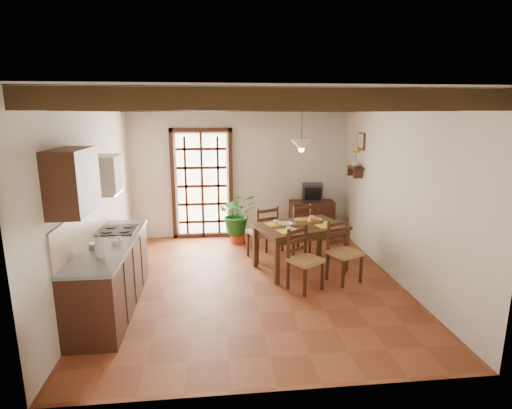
{
  "coord_description": "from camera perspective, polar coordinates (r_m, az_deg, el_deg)",
  "views": [
    {
      "loc": [
        -0.55,
        -5.74,
        2.57
      ],
      "look_at": [
        0.1,
        0.4,
        1.15
      ],
      "focal_mm": 28.0,
      "sensor_mm": 36.0,
      "label": 1
    }
  ],
  "objects": [
    {
      "name": "ground_plane",
      "position": [
        6.31,
        -0.53,
        -11.07
      ],
      "size": [
        5.0,
        5.0,
        0.0
      ],
      "primitive_type": "plane",
      "color": "brown"
    },
    {
      "name": "room_shell",
      "position": [
        5.82,
        -0.57,
        5.5
      ],
      "size": [
        4.52,
        5.02,
        2.81
      ],
      "color": "silver",
      "rests_on": "ground_plane"
    },
    {
      "name": "ceiling_beams",
      "position": [
        5.77,
        -0.59,
        14.14
      ],
      "size": [
        4.5,
        4.34,
        0.2
      ],
      "color": "black",
      "rests_on": "room_shell"
    },
    {
      "name": "french_door",
      "position": [
        8.31,
        -7.7,
        3.18
      ],
      "size": [
        1.26,
        0.11,
        2.32
      ],
      "color": "white",
      "rests_on": "ground_plane"
    },
    {
      "name": "kitchen_counter",
      "position": [
        5.73,
        -20.06,
        -9.36
      ],
      "size": [
        0.64,
        2.25,
        1.38
      ],
      "color": "#331A10",
      "rests_on": "ground_plane"
    },
    {
      "name": "upper_cabinet",
      "position": [
        4.75,
        -24.72,
        3.03
      ],
      "size": [
        0.35,
        0.8,
        0.7
      ],
      "primitive_type": "cube",
      "color": "#331A10",
      "rests_on": "room_shell"
    },
    {
      "name": "range_hood",
      "position": [
        5.94,
        -20.65,
        4.03
      ],
      "size": [
        0.38,
        0.6,
        0.54
      ],
      "color": "white",
      "rests_on": "room_shell"
    },
    {
      "name": "counter_items",
      "position": [
        5.65,
        -20.22,
        -4.44
      ],
      "size": [
        0.5,
        1.43,
        0.25
      ],
      "color": "black",
      "rests_on": "kitchen_counter"
    },
    {
      "name": "dining_table",
      "position": [
        6.66,
        6.39,
        -3.72
      ],
      "size": [
        1.63,
        1.31,
        0.77
      ],
      "rotation": [
        0.0,
        0.0,
        0.33
      ],
      "color": "#3C2513",
      "rests_on": "ground_plane"
    },
    {
      "name": "chair_near_left",
      "position": [
        6.03,
        6.93,
        -9.37
      ],
      "size": [
        0.58,
        0.58,
        0.93
      ],
      "rotation": [
        0.0,
        0.0,
        0.59
      ],
      "color": "#A87C47",
      "rests_on": "ground_plane"
    },
    {
      "name": "chair_near_right",
      "position": [
        6.41,
        12.39,
        -8.15
      ],
      "size": [
        0.57,
        0.56,
        0.95
      ],
      "rotation": [
        0.0,
        0.0,
        0.44
      ],
      "color": "#A87C47",
      "rests_on": "ground_plane"
    },
    {
      "name": "chair_far_left",
      "position": [
        7.21,
        0.94,
        -5.33
      ],
      "size": [
        0.58,
        0.57,
        0.98
      ],
      "rotation": [
        0.0,
        0.0,
        3.53
      ],
      "color": "#A87C47",
      "rests_on": "ground_plane"
    },
    {
      "name": "chair_far_right",
      "position": [
        7.53,
        5.8,
        -4.66
      ],
      "size": [
        0.58,
        0.57,
        0.95
      ],
      "rotation": [
        0.0,
        0.0,
        3.59
      ],
      "color": "#A87C47",
      "rests_on": "ground_plane"
    },
    {
      "name": "table_setting",
      "position": [
        6.62,
        6.42,
        -2.55
      ],
      "size": [
        1.03,
        0.69,
        0.1
      ],
      "rotation": [
        0.0,
        0.0,
        0.33
      ],
      "color": "yellow",
      "rests_on": "dining_table"
    },
    {
      "name": "table_bowl",
      "position": [
        6.54,
        4.29,
        -2.83
      ],
      "size": [
        0.26,
        0.26,
        0.05
      ],
      "primitive_type": "imported",
      "rotation": [
        0.0,
        0.0,
        0.21
      ],
      "color": "white",
      "rests_on": "dining_table"
    },
    {
      "name": "sideboard",
      "position": [
        8.5,
        7.92,
        -2.06
      ],
      "size": [
        0.92,
        0.43,
        0.77
      ],
      "primitive_type": "cube",
      "rotation": [
        0.0,
        0.0,
        -0.02
      ],
      "color": "#331A10",
      "rests_on": "ground_plane"
    },
    {
      "name": "crt_tv",
      "position": [
        8.37,
        8.05,
        1.74
      ],
      "size": [
        0.47,
        0.45,
        0.35
      ],
      "rotation": [
        0.0,
        0.0,
        -0.19
      ],
      "color": "black",
      "rests_on": "sideboard"
    },
    {
      "name": "fuse_box",
      "position": [
        8.51,
        7.98,
        7.3
      ],
      "size": [
        0.25,
        0.03,
        0.32
      ],
      "primitive_type": "cube",
      "color": "white",
      "rests_on": "room_shell"
    },
    {
      "name": "plant_pot",
      "position": [
        8.14,
        -2.64,
        -4.66
      ],
      "size": [
        0.33,
        0.33,
        0.2
      ],
      "primitive_type": "cone",
      "color": "#9D3016",
      "rests_on": "ground_plane"
    },
    {
      "name": "potted_plant",
      "position": [
        8.01,
        -2.68,
        -1.52
      ],
      "size": [
        2.11,
        1.87,
        2.17
      ],
      "primitive_type": "imported",
      "rotation": [
        0.0,
        0.0,
        0.11
      ],
      "color": "#144C19",
      "rests_on": "ground_plane"
    },
    {
      "name": "wall_shelf",
      "position": [
        7.89,
        14.0,
        4.85
      ],
      "size": [
        0.2,
        0.42,
        0.2
      ],
      "color": "#331A10",
      "rests_on": "room_shell"
    },
    {
      "name": "shelf_vase",
      "position": [
        7.87,
        14.05,
        5.86
      ],
      "size": [
        0.15,
        0.15,
        0.15
      ],
      "primitive_type": "imported",
      "color": "#B2BFB2",
      "rests_on": "wall_shelf"
    },
    {
      "name": "shelf_flowers",
      "position": [
        7.85,
        14.14,
        7.36
      ],
      "size": [
        0.14,
        0.14,
        0.36
      ],
      "color": "yellow",
      "rests_on": "shelf_vase"
    },
    {
      "name": "framed_picture",
      "position": [
        7.87,
        14.79,
        8.74
      ],
      "size": [
        0.03,
        0.32,
        0.32
      ],
      "color": "brown",
      "rests_on": "room_shell"
    },
    {
      "name": "pendant_lamp",
      "position": [
        6.5,
        6.51,
        8.53
      ],
      "size": [
        0.36,
        0.36,
        0.84
      ],
      "color": "black",
      "rests_on": "room_shell"
    }
  ]
}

